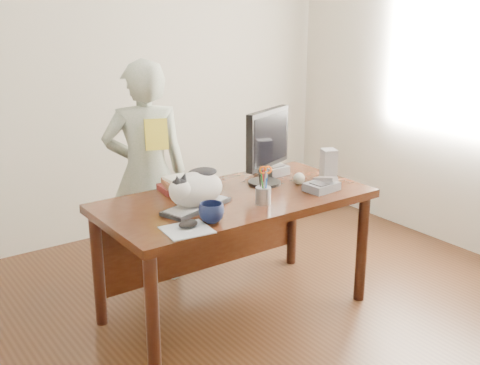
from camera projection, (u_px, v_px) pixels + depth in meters
name	position (u px, v px, depth m)	size (l,w,h in m)	color
room	(306.00, 111.00, 2.89)	(4.50, 4.50, 4.50)	black
desk	(228.00, 216.00, 3.64)	(1.60, 0.80, 0.75)	black
keyboard	(197.00, 206.00, 3.34)	(0.45, 0.28, 0.03)	black
cat	(195.00, 188.00, 3.29)	(0.41, 0.29, 0.24)	silver
monitor	(268.00, 143.00, 3.69)	(0.41, 0.26, 0.47)	black
pen_cup	(263.00, 193.00, 3.40)	(0.12, 0.12, 0.22)	gray
mousepad	(187.00, 230.00, 3.03)	(0.26, 0.24, 0.01)	#ADB3B9
mouse	(188.00, 224.00, 3.05)	(0.11, 0.08, 0.04)	black
coffee_mug	(211.00, 213.00, 3.12)	(0.13, 0.13, 0.10)	black
phone	(322.00, 186.00, 3.64)	(0.21, 0.18, 0.09)	#5D5D62
speaker	(329.00, 164.00, 3.85)	(0.12, 0.12, 0.20)	#959598
baseball	(299.00, 178.00, 3.76)	(0.07, 0.07, 0.07)	beige
book_stack	(180.00, 184.00, 3.64)	(0.26, 0.21, 0.09)	#491313
calculator	(271.00, 169.00, 3.99)	(0.16, 0.21, 0.06)	#5D5D62
person	(146.00, 173.00, 3.98)	(0.55, 0.36, 1.51)	beige
held_book	(156.00, 134.00, 3.76)	(0.16, 0.13, 0.20)	yellow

